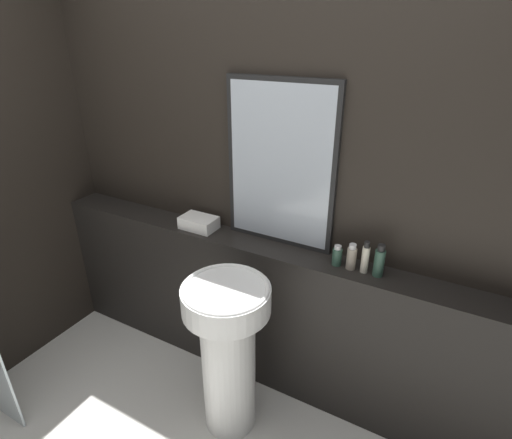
{
  "coord_description": "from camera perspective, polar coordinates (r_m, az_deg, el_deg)",
  "views": [
    {
      "loc": [
        0.94,
        -0.41,
        2.0
      ],
      "look_at": [
        0.06,
        1.2,
        1.13
      ],
      "focal_mm": 28.0,
      "sensor_mm": 36.0,
      "label": 1
    }
  ],
  "objects": [
    {
      "name": "pedestal_sink",
      "position": [
        2.16,
        -4.02,
        -17.7
      ],
      "size": [
        0.44,
        0.44,
        0.91
      ],
      "color": "white",
      "rests_on": "ground_plane"
    },
    {
      "name": "body_wash_bottle",
      "position": [
        2.0,
        17.2,
        -5.77
      ],
      "size": [
        0.05,
        0.05,
        0.17
      ],
      "color": "#2D4C3D",
      "rests_on": "vanity_counter"
    },
    {
      "name": "wall_back",
      "position": [
        2.2,
        1.61,
        5.43
      ],
      "size": [
        8.0,
        0.06,
        2.5
      ],
      "color": "black",
      "rests_on": "ground_plane"
    },
    {
      "name": "towel_stack",
      "position": [
        2.4,
        -8.16,
        -0.45
      ],
      "size": [
        0.22,
        0.14,
        0.07
      ],
      "color": "white",
      "rests_on": "vanity_counter"
    },
    {
      "name": "shampoo_bottle",
      "position": [
        2.05,
        11.51,
        -5.12
      ],
      "size": [
        0.05,
        0.05,
        0.11
      ],
      "color": "#2D4C3D",
      "rests_on": "vanity_counter"
    },
    {
      "name": "lotion_bottle",
      "position": [
        2.01,
        15.34,
        -5.34
      ],
      "size": [
        0.04,
        0.04,
        0.17
      ],
      "color": "beige",
      "rests_on": "vanity_counter"
    },
    {
      "name": "vanity_counter",
      "position": [
        2.49,
        -0.07,
        -12.81
      ],
      "size": [
        2.79,
        0.21,
        0.93
      ],
      "color": "black",
      "rests_on": "ground_plane"
    },
    {
      "name": "mirror",
      "position": [
        2.08,
        3.45,
        7.65
      ],
      "size": [
        0.61,
        0.03,
        0.88
      ],
      "color": "black",
      "rests_on": "vanity_counter"
    },
    {
      "name": "conditioner_bottle",
      "position": [
        2.03,
        13.48,
        -5.27
      ],
      "size": [
        0.05,
        0.05,
        0.14
      ],
      "color": "gray",
      "rests_on": "vanity_counter"
    }
  ]
}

